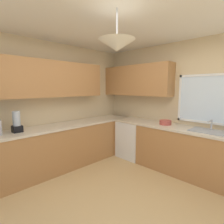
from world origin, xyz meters
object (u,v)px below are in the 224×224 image
(blender_appliance, at_px, (17,123))
(bowl, at_px, (165,122))
(sink_assembly, at_px, (208,131))
(dishwasher, at_px, (133,139))

(blender_appliance, bearing_deg, bowl, 57.97)
(sink_assembly, distance_m, bowl, 0.80)
(sink_assembly, height_order, blender_appliance, blender_appliance)
(dishwasher, distance_m, sink_assembly, 1.67)
(blender_appliance, bearing_deg, sink_assembly, 46.00)
(dishwasher, xyz_separation_m, blender_appliance, (-0.66, -2.31, 0.63))
(sink_assembly, bearing_deg, bowl, -179.50)
(bowl, bearing_deg, sink_assembly, 0.50)
(sink_assembly, relative_size, bowl, 2.37)
(bowl, bearing_deg, dishwasher, -177.86)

